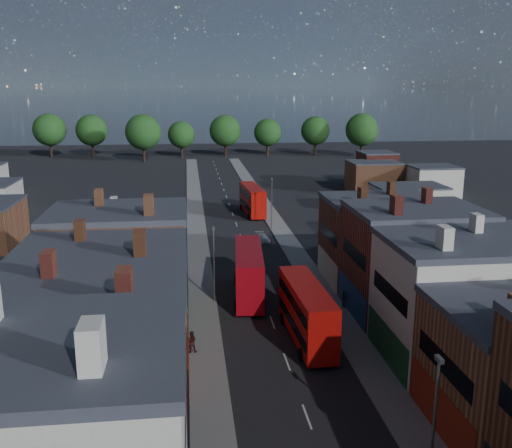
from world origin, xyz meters
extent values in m
cube|color=gray|center=(-6.50, 50.00, 0.06)|extent=(3.00, 200.00, 0.12)
cube|color=gray|center=(6.50, 50.00, 0.06)|extent=(3.00, 200.00, 0.12)
cube|color=maroon|center=(-14.00, 0.00, 5.96)|extent=(12.00, 80.00, 11.91)
cylinder|color=slate|center=(5.20, 0.00, 4.00)|extent=(0.16, 0.16, 8.00)
cube|color=slate|center=(5.20, 0.00, 8.00)|extent=(0.25, 0.70, 0.25)
cylinder|color=slate|center=(-5.20, 30.00, 4.00)|extent=(0.16, 0.16, 8.00)
cube|color=slate|center=(-5.20, 30.00, 8.00)|extent=(0.25, 0.70, 0.25)
cylinder|color=slate|center=(5.20, 60.00, 4.00)|extent=(0.16, 0.16, 8.00)
cube|color=slate|center=(5.20, 60.00, 8.00)|extent=(0.25, 0.70, 0.25)
cube|color=red|center=(-1.50, 31.02, 2.82)|extent=(3.76, 12.35, 4.87)
cube|color=black|center=(-1.50, 31.02, 1.88)|extent=(3.74, 11.39, 1.00)
cube|color=black|center=(-1.50, 31.02, 3.98)|extent=(3.74, 11.39, 1.00)
cylinder|color=black|center=(-3.20, 27.26, 0.55)|extent=(0.42, 1.13, 1.11)
cylinder|color=black|center=(-0.44, 27.03, 0.55)|extent=(0.42, 1.13, 1.11)
cylinder|color=black|center=(-2.56, 35.01, 0.55)|extent=(0.42, 1.13, 1.11)
cylinder|color=black|center=(0.20, 34.79, 0.55)|extent=(0.42, 1.13, 1.11)
cube|color=red|center=(2.39, 19.90, 2.71)|extent=(3.09, 11.78, 4.68)
cube|color=black|center=(2.39, 19.90, 1.81)|extent=(3.12, 10.85, 0.96)
cube|color=black|center=(2.39, 19.90, 3.83)|extent=(3.12, 10.85, 0.96)
cylinder|color=black|center=(1.20, 16.11, 0.53)|extent=(0.36, 1.07, 1.06)
cylinder|color=black|center=(3.86, 16.21, 0.53)|extent=(0.36, 1.07, 1.06)
cylinder|color=black|center=(0.92, 23.59, 0.53)|extent=(0.36, 1.07, 1.06)
cylinder|color=black|center=(3.58, 23.68, 0.53)|extent=(0.36, 1.07, 1.06)
cube|color=#AD0E07|center=(3.43, 71.20, 2.67)|extent=(3.55, 11.69, 4.60)
cube|color=black|center=(3.43, 71.20, 1.78)|extent=(3.54, 10.77, 0.94)
cube|color=black|center=(3.43, 71.20, 3.77)|extent=(3.54, 10.77, 0.94)
cylinder|color=black|center=(2.43, 67.42, 0.52)|extent=(0.40, 1.07, 1.05)
cylinder|color=black|center=(5.04, 67.64, 0.52)|extent=(0.40, 1.07, 1.05)
cylinder|color=black|center=(1.83, 74.76, 0.52)|extent=(0.40, 1.07, 1.05)
cylinder|color=black|center=(4.43, 74.98, 0.52)|extent=(0.40, 1.07, 1.05)
imported|color=black|center=(-1.20, 34.01, 0.69)|extent=(2.59, 5.07, 1.37)
imported|color=silver|center=(2.86, 53.21, 0.54)|extent=(1.94, 3.90, 1.09)
imported|color=#3D1818|center=(-7.70, 18.49, 1.06)|extent=(0.93, 0.54, 1.87)
imported|color=#504B45|center=(7.70, 26.83, 0.99)|extent=(0.51, 1.04, 1.73)
camera|label=1|loc=(-7.56, -25.92, 21.87)|focal=40.00mm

